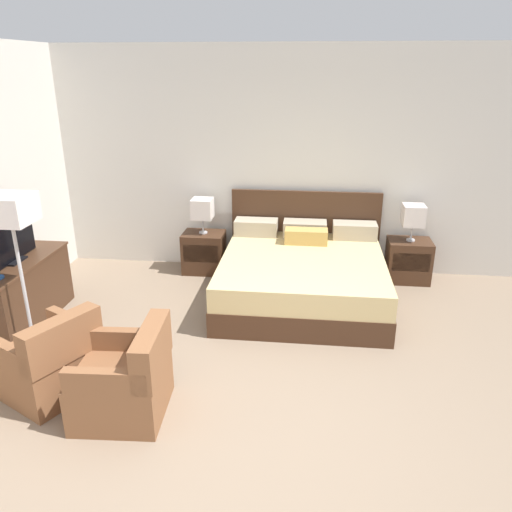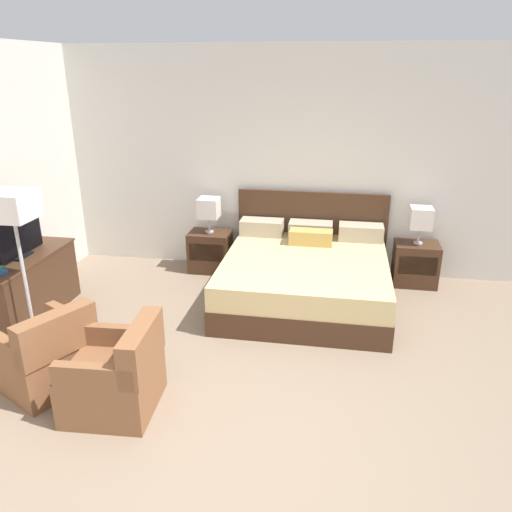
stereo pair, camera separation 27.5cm
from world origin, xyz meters
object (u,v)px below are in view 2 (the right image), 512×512
object	(u,v)px
armchair_by_window	(46,356)
floor_lamp	(13,216)
table_lamp_right	(421,218)
tv	(16,235)
nightstand_left	(210,251)
bed	(305,276)
nightstand_right	(415,264)
table_lamp_left	(209,208)
armchair_companion	(117,377)
dresser	(25,286)

from	to	relation	value
armchair_by_window	floor_lamp	size ratio (longest dim) A/B	0.59
table_lamp_right	tv	xyz separation A→B (m)	(-4.32, -1.66, 0.09)
nightstand_left	armchair_by_window	size ratio (longest dim) A/B	0.58
bed	tv	size ratio (longest dim) A/B	2.37
nightstand_right	table_lamp_right	world-z (taller)	table_lamp_right
bed	nightstand_left	size ratio (longest dim) A/B	3.68
table_lamp_left	armchair_by_window	bearing A→B (deg)	-104.49
table_lamp_left	nightstand_right	bearing A→B (deg)	-0.03
bed	floor_lamp	bearing A→B (deg)	-148.49
tv	armchair_by_window	bearing A→B (deg)	-50.65
nightstand_left	table_lamp_right	distance (m)	2.74
armchair_companion	nightstand_left	bearing A→B (deg)	90.23
dresser	floor_lamp	size ratio (longest dim) A/B	0.85
table_lamp_left	armchair_companion	xyz separation A→B (m)	(0.01, -2.97, -0.59)
tv	armchair_companion	distance (m)	2.22
table_lamp_right	nightstand_right	bearing A→B (deg)	-90.00
tv	table_lamp_right	bearing A→B (deg)	20.98
dresser	tv	xyz separation A→B (m)	(0.00, -0.00, 0.59)
nightstand_left	tv	size ratio (longest dim) A/B	0.64
nightstand_right	dresser	xyz separation A→B (m)	(-4.32, -1.65, 0.10)
table_lamp_left	tv	xyz separation A→B (m)	(-1.64, -1.66, 0.09)
dresser	tv	size ratio (longest dim) A/B	1.61
bed	table_lamp_left	distance (m)	1.61
table_lamp_right	dresser	distance (m)	4.65
table_lamp_right	floor_lamp	bearing A→B (deg)	-149.73
armchair_by_window	floor_lamp	bearing A→B (deg)	131.27
nightstand_right	table_lamp_left	world-z (taller)	table_lamp_left
bed	armchair_by_window	bearing A→B (deg)	-134.72
armchair_by_window	tv	bearing A→B (deg)	129.35
nightstand_left	dresser	bearing A→B (deg)	-134.87
nightstand_right	dresser	world-z (taller)	dresser
table_lamp_left	floor_lamp	world-z (taller)	floor_lamp
dresser	floor_lamp	distance (m)	1.24
table_lamp_right	dresser	size ratio (longest dim) A/B	0.34
table_lamp_right	table_lamp_left	bearing A→B (deg)	180.00
nightstand_right	bed	bearing A→B (deg)	-152.19
nightstand_right	dresser	size ratio (longest dim) A/B	0.40
dresser	table_lamp_right	bearing A→B (deg)	20.96
nightstand_right	armchair_companion	size ratio (longest dim) A/B	0.71
nightstand_right	armchair_by_window	xyz separation A→B (m)	(-3.39, -2.78, 0.01)
table_lamp_left	armchair_companion	bearing A→B (deg)	-89.77
nightstand_left	dresser	xyz separation A→B (m)	(-1.65, -1.65, 0.10)
bed	floor_lamp	distance (m)	3.14
table_lamp_right	armchair_by_window	distance (m)	4.43
table_lamp_left	dresser	size ratio (longest dim) A/B	0.34
armchair_by_window	table_lamp_right	bearing A→B (deg)	39.36
nightstand_left	floor_lamp	distance (m)	2.77
bed	armchair_companion	distance (m)	2.62
tv	armchair_companion	bearing A→B (deg)	-38.44
tv	bed	bearing A→B (deg)	17.66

